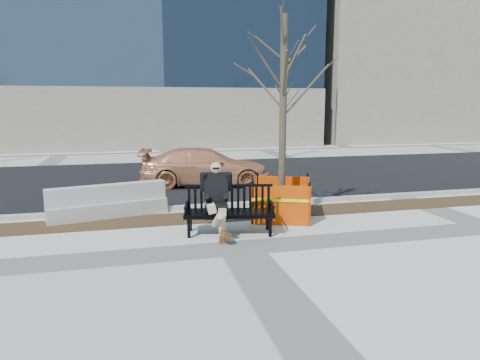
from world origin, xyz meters
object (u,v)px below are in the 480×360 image
at_px(bench, 229,234).
at_px(tree_fence, 281,218).
at_px(jersey_barrier_left, 109,217).
at_px(seated_man, 217,233).
at_px(sedan, 206,185).

distance_m(bench, tree_fence, 1.90).
bearing_deg(bench, jersey_barrier_left, 152.41).
relative_size(tree_fence, jersey_barrier_left, 1.79).
xyz_separation_m(bench, seated_man, (-0.28, 0.11, 0.00)).
relative_size(bench, jersey_barrier_left, 0.69).
bearing_deg(jersey_barrier_left, tree_fence, -29.56).
height_order(bench, sedan, sedan).
relative_size(tree_fence, sedan, 1.16).
bearing_deg(jersey_barrier_left, sedan, 36.38).
xyz_separation_m(bench, jersey_barrier_left, (-2.78, 2.25, 0.00)).
xyz_separation_m(tree_fence, sedan, (-1.14, 5.14, 0.00)).
relative_size(seated_man, tree_fence, 0.31).
bearing_deg(seated_man, tree_fence, 36.66).
xyz_separation_m(bench, sedan, (0.47, 6.15, 0.00)).
bearing_deg(seated_man, jersey_barrier_left, 150.89).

